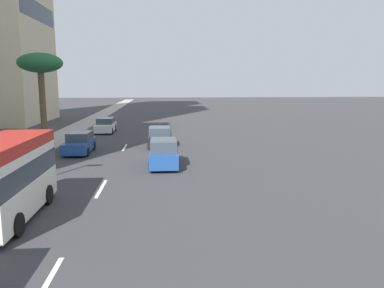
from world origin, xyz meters
name	(u,v)px	position (x,y,z in m)	size (l,w,h in m)	color
ground_plane	(129,139)	(31.50, 0.00, 0.00)	(198.00, 198.00, 0.00)	#38383A
sidewalk_right	(56,139)	(31.50, 6.69, 0.07)	(162.00, 2.78, 0.15)	#9E9B93
lane_stripe_near	(45,286)	(5.93, 0.00, 0.01)	(3.20, 0.16, 0.01)	silver
lane_stripe_mid	(101,188)	(15.05, 0.00, 0.01)	(3.20, 0.16, 0.01)	silver
lane_stripe_far	(125,147)	(27.07, 0.00, 0.01)	(3.20, 0.16, 0.01)	silver
car_second	(164,154)	(19.91, -3.12, 0.81)	(4.35, 1.82, 1.72)	#1E478C
car_third	(80,143)	(24.95, 3.12, 0.74)	(4.30, 1.81, 1.56)	#1E478C
minibus_fourth	(4,176)	(11.03, 2.92, 1.70)	(6.05, 2.27, 3.11)	silver
car_fifth	(106,125)	(36.76, 2.93, 0.73)	(4.50, 1.84, 1.53)	white
car_sixth	(160,137)	(27.35, -2.84, 0.77)	(4.28, 1.89, 1.63)	black
pedestrian_near_lamp	(27,139)	(24.66, 6.83, 1.15)	(0.30, 0.37, 1.79)	#4C8C66
palm_tree	(40,66)	(28.15, 6.60, 6.52)	(3.50, 3.50, 7.41)	brown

